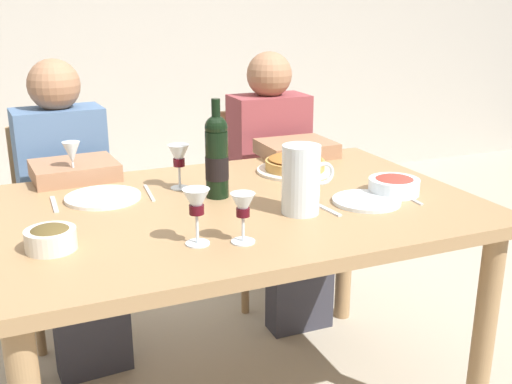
{
  "coord_description": "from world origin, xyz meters",
  "views": [
    {
      "loc": [
        -0.64,
        -1.68,
        1.37
      ],
      "look_at": [
        0.07,
        0.01,
        0.78
      ],
      "focal_mm": 42.28,
      "sensor_mm": 36.0,
      "label": 1
    }
  ],
  "objects_px": {
    "chair_left": "(63,214)",
    "diner_right": "(279,179)",
    "wine_glass_centre": "(243,208)",
    "dinner_plate_left_setting": "(103,197)",
    "water_pitcher": "(301,183)",
    "wine_bottle": "(217,156)",
    "wine_glass_right_diner": "(179,158)",
    "salad_bowl": "(394,185)",
    "olive_bowl": "(51,237)",
    "dining_table": "(236,230)",
    "dinner_plate_right_setting": "(366,201)",
    "wine_glass_left_diner": "(196,205)",
    "wine_glass_spare": "(72,154)",
    "chair_right": "(258,190)",
    "baked_tart": "(295,165)",
    "diner_left": "(70,203)"
  },
  "relations": [
    {
      "from": "wine_bottle",
      "to": "chair_left",
      "type": "bearing_deg",
      "value": 117.89
    },
    {
      "from": "wine_bottle",
      "to": "wine_glass_left_diner",
      "type": "distance_m",
      "value": 0.4
    },
    {
      "from": "chair_left",
      "to": "chair_right",
      "type": "xyz_separation_m",
      "value": [
        0.91,
        -0.01,
        0.0
      ]
    },
    {
      "from": "chair_right",
      "to": "baked_tart",
      "type": "bearing_deg",
      "value": 79.63
    },
    {
      "from": "wine_bottle",
      "to": "diner_left",
      "type": "bearing_deg",
      "value": 126.03
    },
    {
      "from": "water_pitcher",
      "to": "wine_glass_right_diner",
      "type": "relative_size",
      "value": 1.37
    },
    {
      "from": "chair_left",
      "to": "baked_tart",
      "type": "bearing_deg",
      "value": 137.55
    },
    {
      "from": "wine_glass_spare",
      "to": "diner_left",
      "type": "relative_size",
      "value": 0.13
    },
    {
      "from": "wine_glass_right_diner",
      "to": "dinner_plate_right_setting",
      "type": "relative_size",
      "value": 0.7
    },
    {
      "from": "water_pitcher",
      "to": "wine_glass_spare",
      "type": "bearing_deg",
      "value": 135.8
    },
    {
      "from": "dinner_plate_right_setting",
      "to": "wine_glass_right_diner",
      "type": "bearing_deg",
      "value": 142.78
    },
    {
      "from": "wine_glass_centre",
      "to": "chair_left",
      "type": "xyz_separation_m",
      "value": [
        -0.36,
        1.19,
        -0.36
      ]
    },
    {
      "from": "wine_bottle",
      "to": "wine_glass_spare",
      "type": "xyz_separation_m",
      "value": [
        -0.41,
        0.33,
        -0.03
      ]
    },
    {
      "from": "baked_tart",
      "to": "wine_glass_spare",
      "type": "relative_size",
      "value": 1.89
    },
    {
      "from": "chair_left",
      "to": "diner_right",
      "type": "distance_m",
      "value": 0.95
    },
    {
      "from": "wine_bottle",
      "to": "diner_left",
      "type": "distance_m",
      "value": 0.75
    },
    {
      "from": "salad_bowl",
      "to": "olive_bowl",
      "type": "height_order",
      "value": "olive_bowl"
    },
    {
      "from": "water_pitcher",
      "to": "wine_glass_left_diner",
      "type": "height_order",
      "value": "water_pitcher"
    },
    {
      "from": "salad_bowl",
      "to": "chair_right",
      "type": "height_order",
      "value": "chair_right"
    },
    {
      "from": "dining_table",
      "to": "dinner_plate_right_setting",
      "type": "relative_size",
      "value": 6.99
    },
    {
      "from": "wine_glass_right_diner",
      "to": "wine_glass_spare",
      "type": "height_order",
      "value": "wine_glass_right_diner"
    },
    {
      "from": "dinner_plate_right_setting",
      "to": "chair_right",
      "type": "height_order",
      "value": "chair_right"
    },
    {
      "from": "wine_glass_centre",
      "to": "diner_right",
      "type": "height_order",
      "value": "diner_right"
    },
    {
      "from": "wine_bottle",
      "to": "dinner_plate_right_setting",
      "type": "distance_m",
      "value": 0.49
    },
    {
      "from": "dinner_plate_right_setting",
      "to": "chair_right",
      "type": "xyz_separation_m",
      "value": [
        0.07,
        1.03,
        -0.27
      ]
    },
    {
      "from": "wine_glass_spare",
      "to": "dinner_plate_right_setting",
      "type": "xyz_separation_m",
      "value": [
        0.82,
        -0.57,
        -0.1
      ]
    },
    {
      "from": "wine_glass_left_diner",
      "to": "diner_right",
      "type": "bearing_deg",
      "value": 53.94
    },
    {
      "from": "wine_glass_right_diner",
      "to": "chair_left",
      "type": "distance_m",
      "value": 0.83
    },
    {
      "from": "water_pitcher",
      "to": "dinner_plate_left_setting",
      "type": "bearing_deg",
      "value": 145.28
    },
    {
      "from": "wine_glass_centre",
      "to": "chair_right",
      "type": "bearing_deg",
      "value": 65.03
    },
    {
      "from": "wine_glass_centre",
      "to": "wine_glass_spare",
      "type": "xyz_separation_m",
      "value": [
        -0.34,
        0.72,
        0.01
      ]
    },
    {
      "from": "water_pitcher",
      "to": "chair_left",
      "type": "xyz_separation_m",
      "value": [
        -0.6,
        1.04,
        -0.35
      ]
    },
    {
      "from": "water_pitcher",
      "to": "wine_glass_right_diner",
      "type": "bearing_deg",
      "value": 124.86
    },
    {
      "from": "salad_bowl",
      "to": "wine_glass_spare",
      "type": "height_order",
      "value": "wine_glass_spare"
    },
    {
      "from": "wine_glass_centre",
      "to": "wine_glass_left_diner",
      "type": "bearing_deg",
      "value": 163.12
    },
    {
      "from": "wine_glass_right_diner",
      "to": "chair_right",
      "type": "height_order",
      "value": "wine_glass_right_diner"
    },
    {
      "from": "dinner_plate_left_setting",
      "to": "water_pitcher",
      "type": "bearing_deg",
      "value": -34.72
    },
    {
      "from": "dining_table",
      "to": "wine_bottle",
      "type": "height_order",
      "value": "wine_bottle"
    },
    {
      "from": "wine_bottle",
      "to": "chair_right",
      "type": "height_order",
      "value": "wine_bottle"
    },
    {
      "from": "baked_tart",
      "to": "salad_bowl",
      "type": "height_order",
      "value": "same"
    },
    {
      "from": "salad_bowl",
      "to": "diner_right",
      "type": "xyz_separation_m",
      "value": [
        -0.06,
        0.75,
        -0.18
      ]
    },
    {
      "from": "wine_glass_left_diner",
      "to": "olive_bowl",
      "type": "bearing_deg",
      "value": 162.55
    },
    {
      "from": "wine_glass_spare",
      "to": "dinner_plate_left_setting",
      "type": "xyz_separation_m",
      "value": [
        0.06,
        -0.21,
        -0.1
      ]
    },
    {
      "from": "wine_bottle",
      "to": "water_pitcher",
      "type": "xyz_separation_m",
      "value": [
        0.18,
        -0.24,
        -0.04
      ]
    },
    {
      "from": "wine_glass_centre",
      "to": "chair_left",
      "type": "height_order",
      "value": "wine_glass_centre"
    },
    {
      "from": "chair_left",
      "to": "wine_glass_left_diner",
      "type": "bearing_deg",
      "value": 97.93
    },
    {
      "from": "dining_table",
      "to": "wine_glass_centre",
      "type": "xyz_separation_m",
      "value": [
        -0.1,
        -0.31,
        0.19
      ]
    },
    {
      "from": "wine_glass_left_diner",
      "to": "chair_right",
      "type": "relative_size",
      "value": 0.17
    },
    {
      "from": "wine_bottle",
      "to": "dinner_plate_right_setting",
      "type": "xyz_separation_m",
      "value": [
        0.41,
        -0.24,
        -0.13
      ]
    },
    {
      "from": "olive_bowl",
      "to": "diner_right",
      "type": "xyz_separation_m",
      "value": [
        1.02,
        0.8,
        -0.18
      ]
    }
  ]
}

